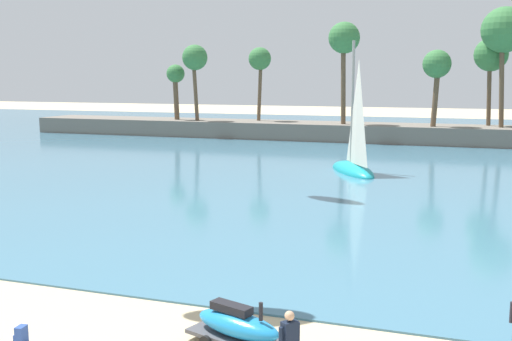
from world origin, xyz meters
TOP-DOWN VIEW (x-y plane):
  - sea at (0.00, 52.24)m, footprint 220.00×87.83m
  - palm_headland at (4.28, 56.21)m, footprint 82.76×6.16m
  - watercraft_on_trailer at (1.77, 6.24)m, footprint 2.78×1.76m
  - backpack_by_trailer at (-3.35, 4.65)m, footprint 0.30×0.32m
  - sailboat_near_shore at (-0.64, 34.64)m, footprint 4.98×6.72m

SIDE VIEW (x-z plane):
  - sea at x=0.00m, z-range 0.00..0.06m
  - backpack_by_trailer at x=-3.35m, z-range -0.01..0.43m
  - watercraft_on_trailer at x=1.77m, z-range -0.12..1.16m
  - sailboat_near_shore at x=-0.64m, z-range -3.86..5.71m
  - palm_headland at x=4.28m, z-range -2.89..10.12m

